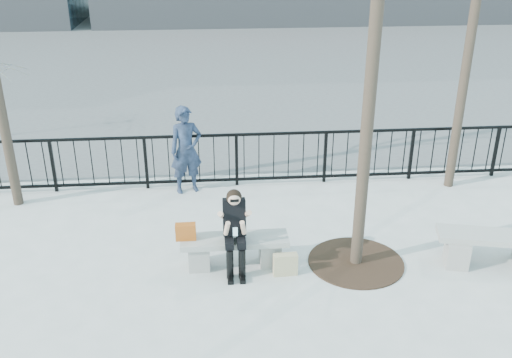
{
  "coord_description": "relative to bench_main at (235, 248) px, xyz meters",
  "views": [
    {
      "loc": [
        -0.33,
        -7.58,
        4.87
      ],
      "look_at": [
        0.4,
        0.8,
        1.1
      ],
      "focal_mm": 40.0,
      "sensor_mm": 36.0,
      "label": 1
    }
  ],
  "objects": [
    {
      "name": "bench_second",
      "position": [
        4.01,
        -0.29,
        0.01
      ],
      "size": [
        1.73,
        0.48,
        0.51
      ],
      "rotation": [
        0.0,
        0.0,
        -0.24
      ],
      "color": "slate",
      "rests_on": "ground"
    },
    {
      "name": "ground",
      "position": [
        0.0,
        0.0,
        -0.3
      ],
      "size": [
        120.0,
        120.0,
        0.0
      ],
      "primitive_type": "plane",
      "color": "#999994",
      "rests_on": "ground"
    },
    {
      "name": "bench_main",
      "position": [
        0.0,
        0.0,
        0.0
      ],
      "size": [
        1.65,
        0.46,
        0.49
      ],
      "color": "slate",
      "rests_on": "ground"
    },
    {
      "name": "shopping_bag",
      "position": [
        0.75,
        -0.33,
        -0.13
      ],
      "size": [
        0.37,
        0.15,
        0.35
      ],
      "primitive_type": "cube",
      "rotation": [
        0.0,
        0.0,
        0.05
      ],
      "color": "#C2B189",
      "rests_on": "ground"
    },
    {
      "name": "standing_man",
      "position": [
        -0.79,
        2.8,
        0.57
      ],
      "size": [
        0.73,
        0.59,
        1.74
      ],
      "primitive_type": "imported",
      "rotation": [
        0.0,
        0.0,
        0.31
      ],
      "color": "black",
      "rests_on": "ground"
    },
    {
      "name": "handbag",
      "position": [
        -0.74,
        0.02,
        0.32
      ],
      "size": [
        0.31,
        0.15,
        0.25
      ],
      "primitive_type": "cube",
      "rotation": [
        0.0,
        0.0,
        0.01
      ],
      "color": "#A14813",
      "rests_on": "bench_main"
    },
    {
      "name": "seated_woman",
      "position": [
        0.0,
        -0.16,
        0.37
      ],
      "size": [
        0.5,
        0.64,
        1.34
      ],
      "color": "black",
      "rests_on": "ground"
    },
    {
      "name": "street_surface",
      "position": [
        0.0,
        15.0,
        -0.3
      ],
      "size": [
        60.0,
        23.0,
        0.01
      ],
      "primitive_type": "cube",
      "color": "#474747",
      "rests_on": "ground"
    },
    {
      "name": "tree_grate",
      "position": [
        1.9,
        -0.1,
        -0.29
      ],
      "size": [
        1.5,
        1.5,
        0.02
      ],
      "primitive_type": "cylinder",
      "color": "black",
      "rests_on": "ground"
    },
    {
      "name": "railing",
      "position": [
        0.0,
        3.0,
        0.25
      ],
      "size": [
        14.0,
        0.06,
        1.1
      ],
      "color": "black",
      "rests_on": "ground"
    }
  ]
}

